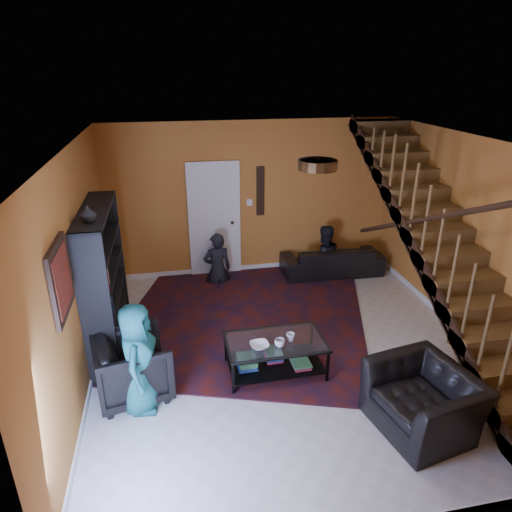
# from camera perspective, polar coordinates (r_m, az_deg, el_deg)

# --- Properties ---
(floor) EXTENTS (5.50, 5.50, 0.00)m
(floor) POSITION_cam_1_polar(r_m,az_deg,el_deg) (6.49, 4.15, -11.60)
(floor) COLOR beige
(floor) RESTS_ON ground
(room) EXTENTS (5.50, 5.50, 5.50)m
(room) POSITION_cam_1_polar(r_m,az_deg,el_deg) (7.42, -8.61, -6.60)
(room) COLOR #B47028
(room) RESTS_ON ground
(staircase) EXTENTS (0.95, 5.02, 3.18)m
(staircase) POSITION_cam_1_polar(r_m,az_deg,el_deg) (6.68, 22.36, 1.22)
(staircase) COLOR brown
(staircase) RESTS_ON floor
(bookshelf) EXTENTS (0.35, 1.80, 2.00)m
(bookshelf) POSITION_cam_1_polar(r_m,az_deg,el_deg) (6.42, -18.33, -3.30)
(bookshelf) COLOR black
(bookshelf) RESTS_ON floor
(door) EXTENTS (0.82, 0.05, 2.05)m
(door) POSITION_cam_1_polar(r_m,az_deg,el_deg) (8.34, -5.21, 4.29)
(door) COLOR silver
(door) RESTS_ON floor
(framed_picture) EXTENTS (0.04, 0.74, 0.74)m
(framed_picture) POSITION_cam_1_polar(r_m,az_deg,el_deg) (4.79, -23.23, -2.75)
(framed_picture) COLOR maroon
(framed_picture) RESTS_ON room
(wall_hanging) EXTENTS (0.14, 0.03, 0.90)m
(wall_hanging) POSITION_cam_1_polar(r_m,az_deg,el_deg) (8.32, 0.54, 8.11)
(wall_hanging) COLOR black
(wall_hanging) RESTS_ON room
(ceiling_fixture) EXTENTS (0.40, 0.40, 0.10)m
(ceiling_fixture) POSITION_cam_1_polar(r_m,az_deg,el_deg) (4.69, 7.70, 11.25)
(ceiling_fixture) COLOR #3F2814
(ceiling_fixture) RESTS_ON room
(rug) EXTENTS (4.71, 5.04, 0.02)m
(rug) POSITION_cam_1_polar(r_m,az_deg,el_deg) (7.36, -1.17, -6.95)
(rug) COLOR #42110B
(rug) RESTS_ON floor
(sofa) EXTENTS (1.86, 0.75, 0.54)m
(sofa) POSITION_cam_1_polar(r_m,az_deg,el_deg) (8.70, 9.45, -0.47)
(sofa) COLOR black
(sofa) RESTS_ON floor
(armchair_left) EXTENTS (1.00, 0.98, 0.77)m
(armchair_left) POSITION_cam_1_polar(r_m,az_deg,el_deg) (5.71, -15.13, -13.18)
(armchair_left) COLOR black
(armchair_left) RESTS_ON floor
(armchair_right) EXTENTS (1.12, 1.22, 0.69)m
(armchair_right) POSITION_cam_1_polar(r_m,az_deg,el_deg) (5.43, 20.15, -16.56)
(armchair_right) COLOR black
(armchair_right) RESTS_ON floor
(person_adult_a) EXTENTS (0.53, 0.38, 1.38)m
(person_adult_a) POSITION_cam_1_polar(r_m,az_deg,el_deg) (8.28, -4.84, -1.68)
(person_adult_a) COLOR black
(person_adult_a) RESTS_ON sofa
(person_adult_b) EXTENTS (0.73, 0.60, 1.39)m
(person_adult_b) POSITION_cam_1_polar(r_m,az_deg,el_deg) (8.70, 8.40, -0.56)
(person_adult_b) COLOR black
(person_adult_b) RESTS_ON sofa
(person_child) EXTENTS (0.53, 0.71, 1.33)m
(person_child) POSITION_cam_1_polar(r_m,az_deg,el_deg) (5.32, -14.49, -12.33)
(person_child) COLOR #1A6561
(person_child) RESTS_ON armchair_left
(coffee_table) EXTENTS (1.25, 0.74, 0.47)m
(coffee_table) POSITION_cam_1_polar(r_m,az_deg,el_deg) (5.93, 2.39, -12.12)
(coffee_table) COLOR black
(coffee_table) RESTS_ON floor
(cup_a) EXTENTS (0.14, 0.14, 0.10)m
(cup_a) POSITION_cam_1_polar(r_m,az_deg,el_deg) (5.68, 2.98, -10.79)
(cup_a) COLOR #999999
(cup_a) RESTS_ON coffee_table
(cup_b) EXTENTS (0.12, 0.12, 0.10)m
(cup_b) POSITION_cam_1_polar(r_m,az_deg,el_deg) (5.80, 4.31, -10.08)
(cup_b) COLOR #999999
(cup_b) RESTS_ON coffee_table
(bowl) EXTENTS (0.25, 0.25, 0.06)m
(bowl) POSITION_cam_1_polar(r_m,az_deg,el_deg) (5.67, 0.45, -11.13)
(bowl) COLOR #999999
(bowl) RESTS_ON coffee_table
(vase) EXTENTS (0.18, 0.18, 0.19)m
(vase) POSITION_cam_1_polar(r_m,az_deg,el_deg) (5.56, -20.27, 4.98)
(vase) COLOR #999999
(vase) RESTS_ON bookshelf
(popcorn_bucket) EXTENTS (0.17, 0.17, 0.18)m
(popcorn_bucket) POSITION_cam_1_polar(r_m,az_deg,el_deg) (5.64, -14.09, -17.08)
(popcorn_bucket) COLOR red
(popcorn_bucket) RESTS_ON rug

